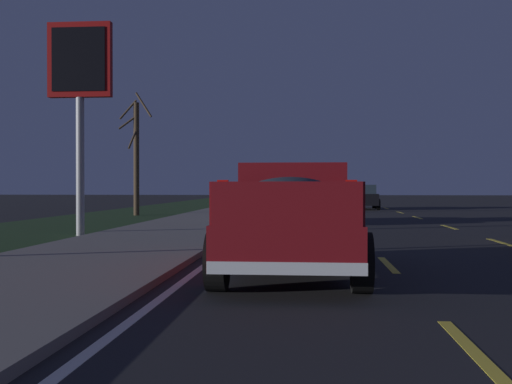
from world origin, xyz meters
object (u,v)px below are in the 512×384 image
(sedan_silver, at_px, (307,203))
(gas_price_sign, at_px, (80,77))
(pickup_truck, at_px, (292,215))
(bare_tree_far, at_px, (136,155))
(sedan_black, at_px, (362,197))

(sedan_silver, distance_m, gas_price_sign, 10.49)
(pickup_truck, relative_size, sedan_silver, 1.23)
(bare_tree_far, bearing_deg, sedan_black, -51.31)
(pickup_truck, bearing_deg, gas_price_sign, 40.93)
(sedan_black, relative_size, bare_tree_far, 0.72)
(pickup_truck, xyz_separation_m, gas_price_sign, (7.46, 6.46, 3.71))
(sedan_silver, xyz_separation_m, bare_tree_far, (5.45, 8.49, 2.23))
(sedan_black, xyz_separation_m, gas_price_sign, (-22.09, 10.01, 3.90))
(gas_price_sign, bearing_deg, pickup_truck, -139.07)
(gas_price_sign, height_order, bare_tree_far, gas_price_sign)
(sedan_silver, relative_size, sedan_black, 1.00)
(pickup_truck, relative_size, sedan_black, 1.22)
(pickup_truck, distance_m, sedan_silver, 14.59)
(sedan_black, distance_m, gas_price_sign, 24.57)
(sedan_black, bearing_deg, sedan_silver, 167.27)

